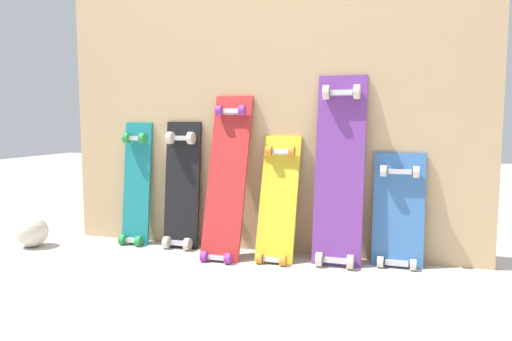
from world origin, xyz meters
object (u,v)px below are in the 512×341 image
Objects in this scene: skateboard_black at (182,191)px; skateboard_purple at (339,176)px; skateboard_blue at (398,217)px; skateboard_yellow at (278,205)px; rubber_ball at (32,232)px; skateboard_teal at (136,189)px; skateboard_red at (226,183)px.

skateboard_black is 0.77× the size of skateboard_purple.
skateboard_black reaches higher than skateboard_blue.
skateboard_purple is (0.30, 0.03, 0.15)m from skateboard_yellow.
skateboard_yellow reaches higher than rubber_ball.
skateboard_teal is 0.60m from rubber_ball.
skateboard_blue is at bearing 0.22° from skateboard_teal.
skateboard_red is at bearing -174.85° from skateboard_yellow.
skateboard_red is 1.13m from rubber_ball.
rubber_ball is (-1.08, -0.17, -0.29)m from skateboard_red.
skateboard_teal is at bearing 175.92° from skateboard_yellow.
skateboard_teal is 1.08× the size of skateboard_yellow.
skateboard_blue is (0.84, 0.09, -0.14)m from skateboard_red.
skateboard_red is 0.86m from skateboard_blue.
skateboard_purple is 5.74× the size of rubber_ball.
skateboard_purple is at bearing 5.28° from skateboard_red.
skateboard_teal is 1.15m from skateboard_purple.
rubber_ball is at bearing -171.82° from skateboard_yellow.
skateboard_red is at bearing -173.95° from skateboard_blue.
skateboard_black is 0.87m from skateboard_purple.
skateboard_purple is at bearing 5.39° from skateboard_yellow.
skateboard_yellow is at bearing -173.53° from skateboard_blue.
skateboard_purple is at bearing -2.32° from skateboard_black.
skateboard_teal is 0.77× the size of skateboard_purple.
skateboard_blue is at bearing 6.47° from skateboard_yellow.
skateboard_black is at bearing 163.53° from skateboard_red.
skateboard_yellow is 1.37m from rubber_ball.
skateboard_purple is (0.56, 0.05, 0.05)m from skateboard_red.
skateboard_yellow is (0.56, -0.06, -0.04)m from skateboard_black.
skateboard_yellow is at bearing 8.18° from rubber_ball.
skateboard_red is (0.58, -0.08, 0.07)m from skateboard_teal.
skateboard_red reaches higher than rubber_ball.
skateboard_teal is 0.59m from skateboard_red.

